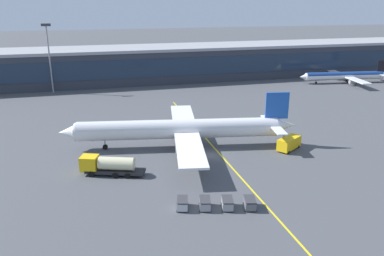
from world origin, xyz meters
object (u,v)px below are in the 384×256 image
Objects in this scene: lavatory_truck at (289,143)px; fuel_tanker at (108,165)px; baggage_cart_1 at (205,203)px; baggage_cart_0 at (182,203)px; baggage_cart_3 at (250,203)px; main_airliner at (180,129)px; baggage_cart_2 at (227,203)px; commuter_jet_near at (345,76)px.

fuel_tanker is at bearing -175.50° from lavatory_truck.
baggage_cart_1 is (-22.86, -17.84, -0.64)m from lavatory_truck.
baggage_cart_0 is (9.44, -14.26, -0.96)m from fuel_tanker.
baggage_cart_1 is 6.40m from baggage_cart_3.
main_airliner is at bearing 161.64° from lavatory_truck.
fuel_tanker reaches higher than baggage_cart_0.
baggage_cart_3 is (3.10, -0.80, 0.00)m from baggage_cart_2.
baggage_cart_1 is at bearing -95.12° from main_airliner.
baggage_cart_0 is 1.00× the size of baggage_cart_1.
commuter_jet_near is (51.22, 54.55, 1.15)m from lavatory_truck.
fuel_tanker is 17.13m from baggage_cart_0.
lavatory_truck is at bearing 43.32° from baggage_cart_2.
baggage_cart_3 is at bearing -132.54° from commuter_jet_near.
commuter_jet_near reaches higher than baggage_cart_2.
commuter_jet_near is (70.99, 73.18, 1.79)m from baggage_cart_2.
fuel_tanker reaches higher than lavatory_truck.
commuter_jet_near is at bearing 47.46° from baggage_cart_3.
fuel_tanker is at bearing 134.60° from baggage_cart_2.
baggage_cart_0 is 9.60m from baggage_cart_3.
baggage_cart_0 and baggage_cart_2 have the same top height.
baggage_cart_3 is at bearing -14.39° from baggage_cart_1.
fuel_tanker is at bearing 129.77° from baggage_cart_1.
main_airliner reaches higher than baggage_cart_2.
commuter_jet_near reaches higher than baggage_cart_3.
baggage_cart_1 is at bearing -14.39° from baggage_cart_0.
baggage_cart_3 is at bearing -81.37° from main_airliner.
baggage_cart_0 is 3.20m from baggage_cart_1.
baggage_cart_1 is 3.20m from baggage_cart_2.
baggage_cart_3 is (-16.66, -19.43, -0.64)m from lavatory_truck.
fuel_tanker is 3.73× the size of baggage_cart_0.
commuter_jet_near is (86.62, 57.33, 0.83)m from fuel_tanker.
baggage_cart_3 is at bearing -41.63° from fuel_tanker.
main_airliner is at bearing 98.63° from baggage_cart_3.
lavatory_truck is at bearing 33.29° from baggage_cart_0.
main_airliner is 7.70× the size of lavatory_truck.
baggage_cart_2 is at bearing 165.61° from baggage_cart_3.
commuter_jet_near is (71.87, 47.69, -1.29)m from main_airliner.
main_airliner is 21.89m from lavatory_truck.
baggage_cart_0 and baggage_cart_3 have the same top height.
lavatory_truck reaches higher than baggage_cart_0.
main_airliner is 15.96× the size of baggage_cart_3.
baggage_cart_2 is at bearing -14.39° from baggage_cart_0.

